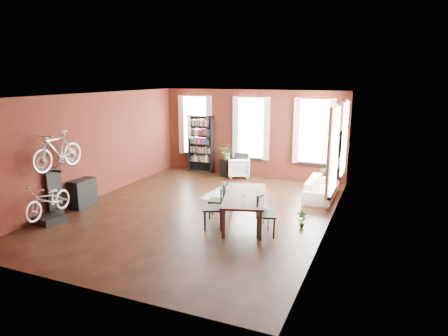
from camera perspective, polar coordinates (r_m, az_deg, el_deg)
The scene contains 19 objects.
room at distance 11.17m, azimuth -1.24°, elevation 5.05°, with size 9.00×9.04×3.22m.
dining_table at distance 10.22m, azimuth 2.98°, elevation -5.89°, with size 1.01×2.22×0.76m, color brown.
dining_chair_a at distance 9.84m, azimuth -1.62°, elevation -5.75°, with size 0.48×0.48×1.04m, color #183436.
dining_chair_b at distance 10.60m, azimuth -0.95°, elevation -4.63°, with size 0.44×0.44×0.94m, color black.
dining_chair_c at distance 9.47m, azimuth 6.05°, elevation -6.63°, with size 0.47×0.47×1.03m, color black.
dining_chair_d at distance 10.00m, azimuth 6.01°, elevation -6.23°, with size 0.37×0.37×0.81m, color #193734.
bookshelf at distance 15.57m, azimuth -3.30°, elevation 3.46°, with size 1.00×0.32×2.20m, color black.
white_armchair at distance 14.87m, azimuth 2.11°, elevation 0.25°, with size 0.77×0.73×0.80m, color silver.
cream_sofa at distance 12.66m, azimuth 13.80°, elevation -2.37°, with size 2.08×0.61×0.81m, color beige.
striped_rug at distance 12.78m, azimuth 0.10°, elevation -3.71°, with size 1.03×1.64×0.01m, color black.
bike_trainer at distance 11.30m, azimuth -23.73°, elevation -6.68°, with size 0.63×0.63×0.18m, color black.
bike_wall_rack at distance 11.61m, azimuth -23.06°, elevation -3.22°, with size 0.16×0.60×1.30m, color black.
console_table at distance 12.21m, azimuth -19.57°, elevation -3.37°, with size 0.40×0.80×0.80m, color black.
plant_stand at distance 14.95m, azimuth 0.26°, elevation 0.05°, with size 0.33×0.33×0.65m, color black.
plant_by_sofa at distance 14.32m, azimuth 13.80°, elevation -1.70°, with size 0.34×0.61×0.27m, color #386126.
plant_small at distance 10.19m, azimuth 10.99°, elevation -7.96°, with size 0.23×0.45×0.16m, color #245321.
bicycle_floor at distance 11.05m, azimuth -23.97°, elevation -2.29°, with size 0.56×0.84×1.60m, color silver.
bicycle_hung at distance 11.13m, azimuth -22.83°, elevation 3.97°, with size 0.47×1.00×1.66m, color #A5A8AD.
plant_on_stand at distance 14.85m, azimuth 0.36°, elevation 2.17°, with size 0.54×0.59×0.46m, color #325220.
Camera 1 is at (4.74, -9.49, 3.70)m, focal length 32.00 mm.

